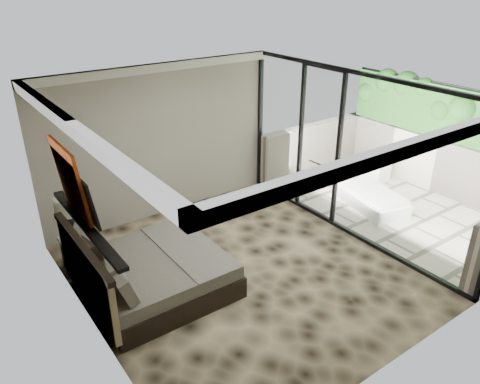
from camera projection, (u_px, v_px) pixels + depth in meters
floor at (242, 273)px, 7.18m from camera, size 5.00×5.00×0.00m
ceiling at (242, 92)px, 5.98m from camera, size 4.50×5.00×0.02m
back_wall at (161, 142)px, 8.40m from camera, size 4.50×0.02×2.80m
left_wall at (85, 239)px, 5.40m from camera, size 0.02×5.00×2.80m
glass_wall at (352, 157)px, 7.76m from camera, size 0.08×5.00×2.80m
terrace_slab at (396, 210)px, 9.18m from camera, size 3.00×5.00×0.12m
parapet_far at (442, 166)px, 9.63m from camera, size 0.30×5.00×1.10m
foliage_hedge at (453, 114)px, 9.16m from camera, size 0.36×4.60×1.10m
picture_ledge at (86, 226)px, 5.46m from camera, size 0.12×2.20×0.05m
bed at (150, 273)px, 6.61m from camera, size 1.95×1.89×1.08m
nightstand at (79, 255)px, 7.20m from camera, size 0.60×0.60×0.46m
table_lamp at (69, 213)px, 6.88m from camera, size 0.39×0.39×0.71m
abstract_canvas at (70, 180)px, 5.48m from camera, size 0.13×0.90×0.90m
framed_print at (86, 201)px, 5.32m from camera, size 0.11×0.50×0.60m
ottoman at (375, 168)px, 10.26m from camera, size 0.59×0.59×0.52m
lounger at (369, 196)px, 9.19m from camera, size 1.08×1.65×0.59m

